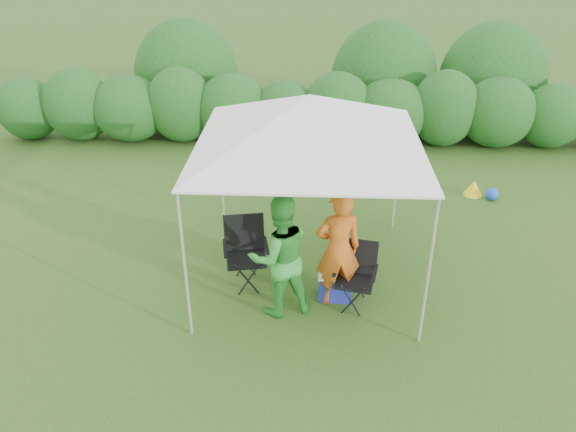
{
  "coord_description": "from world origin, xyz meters",
  "views": [
    {
      "loc": [
        0.05,
        -6.73,
        4.98
      ],
      "look_at": [
        -0.28,
        0.4,
        1.05
      ],
      "focal_mm": 35.0,
      "sensor_mm": 36.0,
      "label": 1
    }
  ],
  "objects_px": {
    "canopy": "(309,121)",
    "chair_right": "(356,271)",
    "man": "(338,249)",
    "cooler": "(335,285)",
    "woman": "(280,257)",
    "chair_left": "(245,247)"
  },
  "relations": [
    {
      "from": "chair_right",
      "to": "man",
      "type": "bearing_deg",
      "value": -168.93
    },
    {
      "from": "canopy",
      "to": "chair_right",
      "type": "bearing_deg",
      "value": -44.76
    },
    {
      "from": "chair_right",
      "to": "man",
      "type": "distance_m",
      "value": 0.44
    },
    {
      "from": "canopy",
      "to": "chair_right",
      "type": "xyz_separation_m",
      "value": [
        0.7,
        -0.7,
        -1.93
      ]
    },
    {
      "from": "chair_right",
      "to": "cooler",
      "type": "bearing_deg",
      "value": 172.79
    },
    {
      "from": "canopy",
      "to": "woman",
      "type": "relative_size",
      "value": 1.76
    },
    {
      "from": "man",
      "to": "cooler",
      "type": "height_order",
      "value": "man"
    },
    {
      "from": "woman",
      "to": "cooler",
      "type": "distance_m",
      "value": 1.08
    },
    {
      "from": "woman",
      "to": "cooler",
      "type": "xyz_separation_m",
      "value": [
        0.78,
        0.33,
        -0.67
      ]
    },
    {
      "from": "chair_right",
      "to": "man",
      "type": "height_order",
      "value": "man"
    },
    {
      "from": "chair_left",
      "to": "woman",
      "type": "height_order",
      "value": "woman"
    },
    {
      "from": "chair_left",
      "to": "man",
      "type": "relative_size",
      "value": 0.6
    },
    {
      "from": "man",
      "to": "chair_right",
      "type": "bearing_deg",
      "value": 166.38
    },
    {
      "from": "man",
      "to": "woman",
      "type": "height_order",
      "value": "woman"
    },
    {
      "from": "woman",
      "to": "man",
      "type": "bearing_deg",
      "value": 176.55
    },
    {
      "from": "canopy",
      "to": "chair_right",
      "type": "distance_m",
      "value": 2.17
    },
    {
      "from": "chair_right",
      "to": "chair_left",
      "type": "distance_m",
      "value": 1.67
    },
    {
      "from": "chair_right",
      "to": "cooler",
      "type": "height_order",
      "value": "chair_right"
    },
    {
      "from": "canopy",
      "to": "cooler",
      "type": "distance_m",
      "value": 2.37
    },
    {
      "from": "cooler",
      "to": "chair_left",
      "type": "bearing_deg",
      "value": 167.77
    },
    {
      "from": "canopy",
      "to": "man",
      "type": "xyz_separation_m",
      "value": [
        0.43,
        -0.69,
        -1.59
      ]
    },
    {
      "from": "cooler",
      "to": "woman",
      "type": "bearing_deg",
      "value": -154.65
    }
  ]
}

